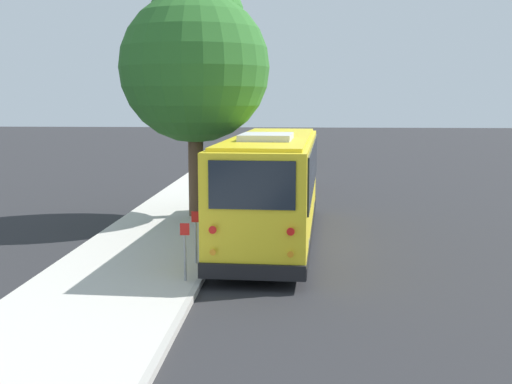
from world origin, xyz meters
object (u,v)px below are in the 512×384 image
object	(u,v)px
shuttle_bus	(272,182)
parked_sedan_maroon	(271,177)
sign_post_far	(196,236)
street_tree	(195,58)
parked_sedan_gray	(282,147)
parked_sedan_navy	(279,153)
sign_post_near	(185,251)
parked_sedan_white	(276,164)

from	to	relation	value
shuttle_bus	parked_sedan_maroon	bearing A→B (deg)	5.18
shuttle_bus	sign_post_far	xyz separation A→B (m)	(-3.36, 1.83, -0.99)
street_tree	sign_post_far	xyz separation A→B (m)	(-6.94, -1.06, -4.96)
parked_sedan_gray	street_tree	size ratio (longest dim) A/B	0.49
shuttle_bus	parked_sedan_navy	bearing A→B (deg)	3.90
street_tree	parked_sedan_maroon	bearing A→B (deg)	-17.03
parked_sedan_maroon	sign_post_near	xyz separation A→B (m)	(-16.41, 1.35, 0.26)
street_tree	sign_post_near	bearing A→B (deg)	-172.96
shuttle_bus	parked_sedan_white	bearing A→B (deg)	4.33
parked_sedan_gray	parked_sedan_navy	bearing A→B (deg)	-178.57
parked_sedan_maroon	shuttle_bus	bearing A→B (deg)	-176.34
shuttle_bus	parked_sedan_maroon	distance (m)	11.51
sign_post_near	sign_post_far	distance (m)	1.62
parked_sedan_maroon	parked_sedan_gray	size ratio (longest dim) A/B	1.05
street_tree	sign_post_far	bearing A→B (deg)	-171.33
parked_sedan_navy	sign_post_far	bearing A→B (deg)	174.16
parked_sedan_gray	sign_post_far	distance (m)	35.17
shuttle_bus	sign_post_near	bearing A→B (deg)	162.53
sign_post_far	street_tree	bearing A→B (deg)	8.67
parked_sedan_maroon	street_tree	bearing A→B (deg)	164.19
parked_sedan_navy	parked_sedan_maroon	bearing A→B (deg)	176.90
parked_sedan_gray	street_tree	distance (m)	28.79
parked_sedan_white	parked_sedan_gray	bearing A→B (deg)	2.25
parked_sedan_maroon	parked_sedan_navy	bearing A→B (deg)	1.33
parked_sedan_maroon	parked_sedan_gray	bearing A→B (deg)	1.02
parked_sedan_maroon	sign_post_far	xyz separation A→B (m)	(-14.79, 1.35, 0.26)
parked_sedan_maroon	sign_post_near	bearing A→B (deg)	176.53
sign_post_near	parked_sedan_maroon	bearing A→B (deg)	-4.69
street_tree	sign_post_near	world-z (taller)	street_tree
parked_sedan_gray	sign_post_far	bearing A→B (deg)	179.98
parked_sedan_navy	sign_post_far	world-z (taller)	sign_post_far
parked_sedan_maroon	street_tree	distance (m)	9.73
parked_sedan_navy	street_tree	xyz separation A→B (m)	(-21.74, 2.38, 5.21)
parked_sedan_maroon	parked_sedan_white	size ratio (longest dim) A/B	1.06
street_tree	sign_post_near	distance (m)	9.95
shuttle_bus	street_tree	xyz separation A→B (m)	(3.58, 2.89, 3.97)
shuttle_bus	parked_sedan_maroon	size ratio (longest dim) A/B	2.39
parked_sedan_maroon	parked_sedan_navy	xyz separation A→B (m)	(13.89, 0.03, 0.01)
parked_sedan_navy	sign_post_far	size ratio (longest dim) A/B	3.46
parked_sedan_white	sign_post_far	world-z (taller)	sign_post_far
parked_sedan_maroon	sign_post_near	distance (m)	16.47
parked_sedan_maroon	parked_sedan_navy	size ratio (longest dim) A/B	0.97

